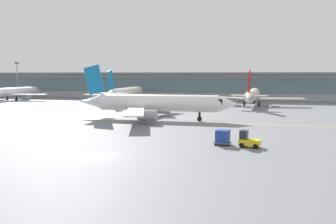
{
  "coord_description": "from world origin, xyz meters",
  "views": [
    {
      "loc": [
        15.83,
        -34.87,
        9.15
      ],
      "look_at": [
        2.98,
        18.32,
        3.0
      ],
      "focal_mm": 36.54,
      "sensor_mm": 36.0,
      "label": 1
    }
  ],
  "objects_px": {
    "gate_airplane_1": "(126,93)",
    "taxiing_regional_jet": "(156,103)",
    "cargo_dolly_lead": "(223,137)",
    "gate_airplane_0": "(14,92)",
    "gate_airplane_2": "(252,95)",
    "apron_light_mast_0": "(17,78)",
    "baggage_tug": "(248,140)"
  },
  "relations": [
    {
      "from": "gate_airplane_1",
      "to": "baggage_tug",
      "type": "xyz_separation_m",
      "value": [
        38.33,
        -59.44,
        -2.2
      ]
    },
    {
      "from": "apron_light_mast_0",
      "to": "gate_airplane_1",
      "type": "bearing_deg",
      "value": -14.47
    },
    {
      "from": "baggage_tug",
      "to": "gate_airplane_0",
      "type": "bearing_deg",
      "value": 154.46
    },
    {
      "from": "gate_airplane_2",
      "to": "cargo_dolly_lead",
      "type": "distance_m",
      "value": 57.33
    },
    {
      "from": "gate_airplane_2",
      "to": "apron_light_mast_0",
      "type": "distance_m",
      "value": 89.67
    },
    {
      "from": "taxiing_regional_jet",
      "to": "apron_light_mast_0",
      "type": "height_order",
      "value": "apron_light_mast_0"
    },
    {
      "from": "gate_airplane_0",
      "to": "gate_airplane_2",
      "type": "xyz_separation_m",
      "value": [
        80.71,
        -2.25,
        0.21
      ]
    },
    {
      "from": "baggage_tug",
      "to": "cargo_dolly_lead",
      "type": "distance_m",
      "value": 3.26
    },
    {
      "from": "gate_airplane_1",
      "to": "taxiing_regional_jet",
      "type": "height_order",
      "value": "taxiing_regional_jet"
    },
    {
      "from": "gate_airplane_0",
      "to": "apron_light_mast_0",
      "type": "relative_size",
      "value": 2.11
    },
    {
      "from": "gate_airplane_0",
      "to": "gate_airplane_1",
      "type": "bearing_deg",
      "value": -87.19
    },
    {
      "from": "gate_airplane_2",
      "to": "taxiing_regional_jet",
      "type": "relative_size",
      "value": 0.93
    },
    {
      "from": "gate_airplane_1",
      "to": "baggage_tug",
      "type": "relative_size",
      "value": 11.0
    },
    {
      "from": "baggage_tug",
      "to": "cargo_dolly_lead",
      "type": "xyz_separation_m",
      "value": [
        -3.19,
        0.64,
        0.16
      ]
    },
    {
      "from": "gate_airplane_1",
      "to": "gate_airplane_2",
      "type": "height_order",
      "value": "gate_airplane_1"
    },
    {
      "from": "cargo_dolly_lead",
      "to": "gate_airplane_0",
      "type": "bearing_deg",
      "value": 153.64
    },
    {
      "from": "gate_airplane_2",
      "to": "gate_airplane_1",
      "type": "bearing_deg",
      "value": 91.69
    },
    {
      "from": "baggage_tug",
      "to": "apron_light_mast_0",
      "type": "distance_m",
      "value": 113.79
    },
    {
      "from": "taxiing_regional_jet",
      "to": "gate_airplane_0",
      "type": "bearing_deg",
      "value": 147.55
    },
    {
      "from": "gate_airplane_2",
      "to": "taxiing_regional_jet",
      "type": "xyz_separation_m",
      "value": [
        -18.79,
        -35.82,
        0.25
      ]
    },
    {
      "from": "baggage_tug",
      "to": "taxiing_regional_jet",
      "type": "bearing_deg",
      "value": 140.83
    },
    {
      "from": "gate_airplane_2",
      "to": "baggage_tug",
      "type": "distance_m",
      "value": 57.85
    },
    {
      "from": "cargo_dolly_lead",
      "to": "apron_light_mast_0",
      "type": "distance_m",
      "value": 110.92
    },
    {
      "from": "gate_airplane_1",
      "to": "cargo_dolly_lead",
      "type": "bearing_deg",
      "value": -148.38
    },
    {
      "from": "gate_airplane_0",
      "to": "cargo_dolly_lead",
      "type": "bearing_deg",
      "value": -124.06
    },
    {
      "from": "baggage_tug",
      "to": "apron_light_mast_0",
      "type": "bearing_deg",
      "value": 151.9
    },
    {
      "from": "gate_airplane_0",
      "to": "taxiing_regional_jet",
      "type": "relative_size",
      "value": 0.86
    },
    {
      "from": "gate_airplane_0",
      "to": "apron_light_mast_0",
      "type": "distance_m",
      "value": 15.08
    },
    {
      "from": "taxiing_regional_jet",
      "to": "cargo_dolly_lead",
      "type": "height_order",
      "value": "taxiing_regional_jet"
    },
    {
      "from": "gate_airplane_1",
      "to": "taxiing_regional_jet",
      "type": "relative_size",
      "value": 0.94
    },
    {
      "from": "gate_airplane_2",
      "to": "cargo_dolly_lead",
      "type": "bearing_deg",
      "value": -179.79
    },
    {
      "from": "gate_airplane_1",
      "to": "gate_airplane_2",
      "type": "bearing_deg",
      "value": -91.64
    }
  ]
}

